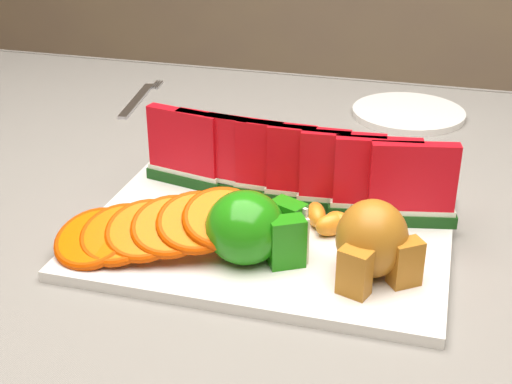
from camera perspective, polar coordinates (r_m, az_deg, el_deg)
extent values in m
cube|color=#472E1D|center=(0.91, -1.40, -1.52)|extent=(1.40, 0.90, 0.03)
cube|color=#472E1D|center=(1.66, -18.82, -3.95)|extent=(0.06, 0.06, 0.72)
cube|color=gray|center=(0.90, -1.42, -0.45)|extent=(1.52, 1.02, 0.01)
cube|color=gray|center=(1.39, 4.76, 5.31)|extent=(1.52, 0.01, 0.20)
cube|color=silver|center=(0.80, 0.95, -3.25)|extent=(0.40, 0.30, 0.01)
ellipsoid|color=#0C7E08|center=(0.73, -0.86, -2.85)|extent=(0.09, 0.09, 0.08)
cube|color=#0C7E08|center=(0.72, 2.47, -4.13)|extent=(0.04, 0.04, 0.06)
cube|color=beige|center=(0.72, 2.94, -4.19)|extent=(0.03, 0.02, 0.05)
cube|color=#0C7E08|center=(0.75, 2.57, -2.74)|extent=(0.04, 0.04, 0.06)
cube|color=beige|center=(0.75, 3.02, -2.80)|extent=(0.03, 0.02, 0.05)
ellipsoid|color=#986709|center=(0.71, 9.25, -3.69)|extent=(0.07, 0.07, 0.08)
cube|color=#986709|center=(0.68, 7.89, -6.38)|extent=(0.03, 0.03, 0.05)
cube|color=#986709|center=(0.71, 11.88, -5.56)|extent=(0.04, 0.03, 0.05)
cylinder|color=silver|center=(1.18, 12.09, 6.21)|extent=(0.22, 0.22, 0.01)
cube|color=silver|center=(1.24, -9.53, 7.24)|extent=(0.04, 0.17, 0.00)
cube|color=silver|center=(1.32, -8.11, 8.50)|extent=(0.01, 0.04, 0.00)
cube|color=silver|center=(1.32, -7.91, 8.49)|extent=(0.01, 0.04, 0.00)
cube|color=silver|center=(1.31, -7.71, 8.48)|extent=(0.01, 0.04, 0.00)
cube|color=#0D3C18|center=(0.90, -5.68, 1.08)|extent=(0.11, 0.04, 0.01)
cube|color=silver|center=(0.90, -5.70, 1.65)|extent=(0.10, 0.04, 0.01)
cube|color=red|center=(0.88, -5.83, 4.13)|extent=(0.10, 0.04, 0.08)
cube|color=#0D3C18|center=(0.88, -3.35, 0.66)|extent=(0.11, 0.04, 0.01)
cube|color=silver|center=(0.88, -3.37, 1.25)|extent=(0.10, 0.03, 0.01)
cube|color=red|center=(0.86, -3.44, 3.77)|extent=(0.10, 0.03, 0.08)
cube|color=#0D3C18|center=(0.87, -0.95, 0.24)|extent=(0.11, 0.03, 0.01)
cube|color=silver|center=(0.87, -0.95, 0.83)|extent=(0.10, 0.03, 0.01)
cube|color=red|center=(0.85, -0.97, 3.39)|extent=(0.10, 0.02, 0.08)
cube|color=#0D3C18|center=(0.86, 1.54, -0.21)|extent=(0.11, 0.02, 0.01)
cube|color=silver|center=(0.85, 1.55, 0.39)|extent=(0.10, 0.02, 0.01)
cube|color=red|center=(0.83, 1.58, 2.98)|extent=(0.10, 0.02, 0.08)
cube|color=#0D3C18|center=(0.85, 4.10, -0.66)|extent=(0.11, 0.02, 0.01)
cube|color=silver|center=(0.84, 4.12, -0.05)|extent=(0.10, 0.02, 0.01)
cube|color=red|center=(0.82, 4.21, 2.56)|extent=(0.10, 0.02, 0.08)
cube|color=#0D3C18|center=(0.84, 6.72, -1.12)|extent=(0.11, 0.03, 0.01)
cube|color=silver|center=(0.83, 6.75, -0.51)|extent=(0.10, 0.03, 0.01)
cube|color=red|center=(0.81, 6.91, 2.12)|extent=(0.10, 0.02, 0.08)
cube|color=#0D3C18|center=(0.83, 9.40, -1.60)|extent=(0.11, 0.04, 0.01)
cube|color=silver|center=(0.82, 9.45, -0.98)|extent=(0.10, 0.03, 0.01)
cube|color=red|center=(0.81, 9.67, 1.67)|extent=(0.10, 0.03, 0.08)
cube|color=#0D3C18|center=(0.82, 12.12, -2.07)|extent=(0.11, 0.04, 0.01)
cube|color=silver|center=(0.82, 12.19, -1.46)|extent=(0.10, 0.04, 0.01)
cube|color=red|center=(0.80, 12.47, 1.20)|extent=(0.10, 0.04, 0.08)
cylinder|color=#DC5A13|center=(0.77, -12.86, -3.62)|extent=(0.09, 0.09, 0.03)
torus|color=red|center=(0.77, -12.86, -3.62)|extent=(0.10, 0.10, 0.04)
cylinder|color=#DC5A13|center=(0.76, -10.88, -3.33)|extent=(0.08, 0.08, 0.03)
torus|color=red|center=(0.76, -10.88, -3.33)|extent=(0.09, 0.09, 0.04)
cylinder|color=#DC5A13|center=(0.75, -8.87, -3.02)|extent=(0.08, 0.08, 0.03)
torus|color=red|center=(0.75, -8.87, -3.02)|extent=(0.09, 0.09, 0.04)
cylinder|color=#DC5A13|center=(0.75, -6.82, -2.71)|extent=(0.09, 0.09, 0.03)
torus|color=red|center=(0.75, -6.82, -2.71)|extent=(0.10, 0.10, 0.04)
cylinder|color=#DC5A13|center=(0.74, -4.75, -2.39)|extent=(0.09, 0.09, 0.03)
torus|color=red|center=(0.74, -4.75, -2.39)|extent=(0.11, 0.10, 0.04)
cylinder|color=#DC5A13|center=(0.74, -2.66, -2.07)|extent=(0.10, 0.10, 0.03)
torus|color=red|center=(0.74, -2.66, -2.07)|extent=(0.11, 0.11, 0.04)
cylinder|color=#DC5A13|center=(0.94, -3.60, 2.68)|extent=(0.08, 0.07, 0.03)
torus|color=red|center=(0.94, -3.60, 2.68)|extent=(0.08, 0.08, 0.03)
cylinder|color=#DC5A13|center=(0.92, -0.79, 2.53)|extent=(0.08, 0.08, 0.03)
torus|color=red|center=(0.92, -0.79, 2.53)|extent=(0.09, 0.09, 0.03)
cylinder|color=#DC5A13|center=(0.91, 2.11, 2.37)|extent=(0.09, 0.09, 0.03)
torus|color=red|center=(0.91, 2.11, 2.37)|extent=(0.10, 0.10, 0.03)
cylinder|color=#DC5A13|center=(0.90, 5.09, 2.20)|extent=(0.09, 0.09, 0.03)
torus|color=red|center=(0.90, 5.09, 2.20)|extent=(0.10, 0.10, 0.03)
cylinder|color=#DC5A13|center=(0.89, 8.12, 2.02)|extent=(0.10, 0.10, 0.03)
torus|color=red|center=(0.89, 8.12, 2.02)|extent=(0.11, 0.11, 0.03)
cylinder|color=#DC5A13|center=(0.89, 11.19, 1.83)|extent=(0.10, 0.10, 0.03)
torus|color=red|center=(0.89, 11.19, 1.83)|extent=(0.11, 0.11, 0.03)
ellipsoid|color=#F53B08|center=(0.81, -3.41, -1.44)|extent=(0.03, 0.05, 0.03)
ellipsoid|color=#F53B08|center=(0.82, -2.44, -1.25)|extent=(0.05, 0.04, 0.03)
ellipsoid|color=#F53B08|center=(0.83, -0.63, -0.86)|extent=(0.03, 0.04, 0.03)
ellipsoid|color=#F53B08|center=(0.81, 0.87, -1.56)|extent=(0.04, 0.05, 0.03)
ellipsoid|color=#F53B08|center=(0.81, 2.37, -1.45)|extent=(0.04, 0.04, 0.03)
ellipsoid|color=#F53B08|center=(0.80, 4.84, -1.81)|extent=(0.03, 0.05, 0.03)
ellipsoid|color=#F53B08|center=(0.79, 6.12, -2.61)|extent=(0.04, 0.04, 0.03)
ellipsoid|color=#F53B08|center=(0.79, 6.79, -2.50)|extent=(0.05, 0.04, 0.03)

